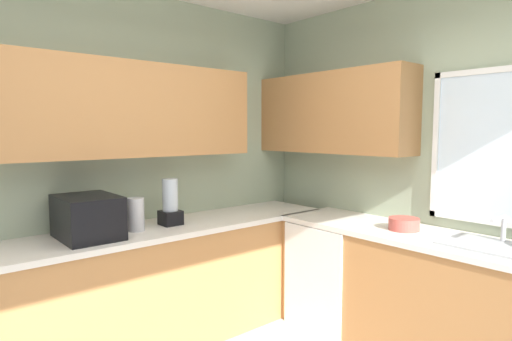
{
  "coord_description": "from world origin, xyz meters",
  "views": [
    {
      "loc": [
        1.3,
        -1.24,
        1.65
      ],
      "look_at": [
        -0.82,
        0.56,
        1.38
      ],
      "focal_mm": 29.72,
      "sensor_mm": 36.0,
      "label": 1
    }
  ],
  "objects_px": {
    "microwave": "(88,217)",
    "blender_appliance": "(170,204)",
    "kettle": "(136,214)",
    "sink_assembly": "(493,245)",
    "dishwasher": "(334,273)",
    "bowl": "(404,224)"
  },
  "relations": [
    {
      "from": "microwave",
      "to": "bowl",
      "type": "height_order",
      "value": "microwave"
    },
    {
      "from": "kettle",
      "to": "bowl",
      "type": "xyz_separation_m",
      "value": [
        1.25,
        1.51,
        -0.08
      ]
    },
    {
      "from": "microwave",
      "to": "sink_assembly",
      "type": "relative_size",
      "value": 0.83
    },
    {
      "from": "kettle",
      "to": "sink_assembly",
      "type": "distance_m",
      "value": 2.41
    },
    {
      "from": "dishwasher",
      "to": "blender_appliance",
      "type": "height_order",
      "value": "blender_appliance"
    },
    {
      "from": "microwave",
      "to": "blender_appliance",
      "type": "height_order",
      "value": "blender_appliance"
    },
    {
      "from": "dishwasher",
      "to": "blender_appliance",
      "type": "xyz_separation_m",
      "value": [
        -0.66,
        -1.19,
        0.64
      ]
    },
    {
      "from": "kettle",
      "to": "bowl",
      "type": "relative_size",
      "value": 1.11
    },
    {
      "from": "kettle",
      "to": "sink_assembly",
      "type": "relative_size",
      "value": 0.42
    },
    {
      "from": "sink_assembly",
      "to": "blender_appliance",
      "type": "distance_m",
      "value": 2.25
    },
    {
      "from": "microwave",
      "to": "blender_appliance",
      "type": "bearing_deg",
      "value": 90.0
    },
    {
      "from": "dishwasher",
      "to": "microwave",
      "type": "xyz_separation_m",
      "value": [
        -0.66,
        -1.82,
        0.63
      ]
    },
    {
      "from": "blender_appliance",
      "to": "microwave",
      "type": "bearing_deg",
      "value": -90.0
    },
    {
      "from": "dishwasher",
      "to": "blender_appliance",
      "type": "relative_size",
      "value": 2.43
    },
    {
      "from": "blender_appliance",
      "to": "kettle",
      "type": "bearing_deg",
      "value": -86.07
    },
    {
      "from": "kettle",
      "to": "dishwasher",
      "type": "bearing_deg",
      "value": 66.61
    },
    {
      "from": "dishwasher",
      "to": "bowl",
      "type": "distance_m",
      "value": 0.81
    },
    {
      "from": "microwave",
      "to": "sink_assembly",
      "type": "bearing_deg",
      "value": 44.55
    },
    {
      "from": "dishwasher",
      "to": "microwave",
      "type": "relative_size",
      "value": 1.82
    },
    {
      "from": "microwave",
      "to": "kettle",
      "type": "xyz_separation_m",
      "value": [
        0.02,
        0.34,
        -0.02
      ]
    },
    {
      "from": "dishwasher",
      "to": "sink_assembly",
      "type": "relative_size",
      "value": 1.5
    },
    {
      "from": "kettle",
      "to": "blender_appliance",
      "type": "height_order",
      "value": "blender_appliance"
    }
  ]
}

